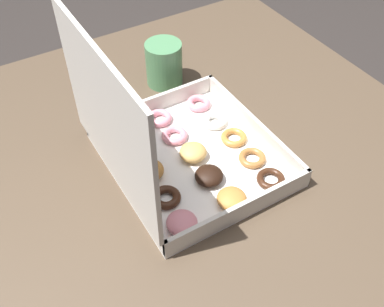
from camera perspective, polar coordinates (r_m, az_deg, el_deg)
name	(u,v)px	position (r m, az deg, el deg)	size (l,w,h in m)	color
dining_table	(195,189)	(0.97, 0.42, -4.55)	(1.05, 1.02, 0.75)	#4C3D2D
donut_box	(171,149)	(0.83, -2.68, 0.61)	(0.34, 0.31, 0.32)	white
coffee_mug	(164,63)	(1.06, -3.57, 11.39)	(0.08, 0.08, 0.10)	#4C8456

